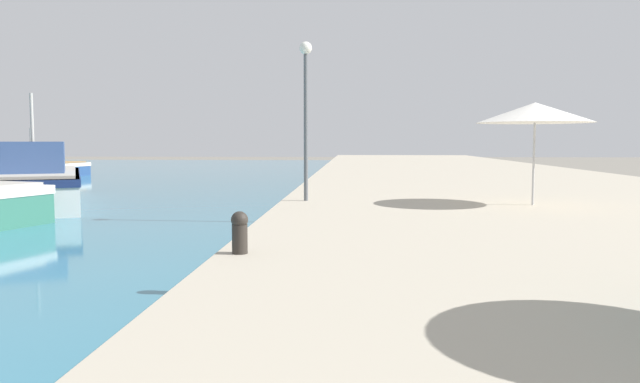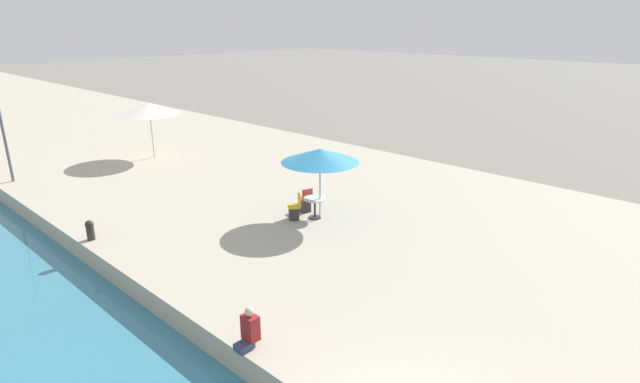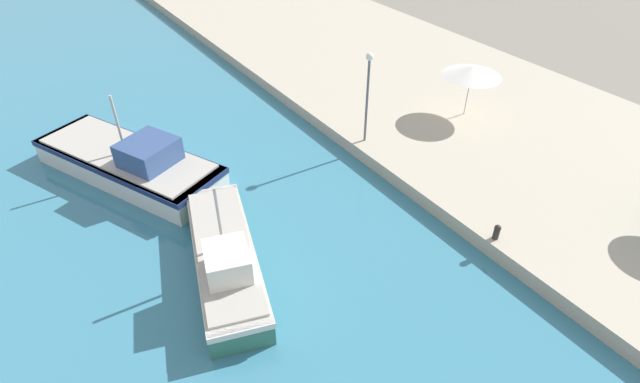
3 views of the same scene
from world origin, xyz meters
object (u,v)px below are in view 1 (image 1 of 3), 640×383
Objects in this scene: fishing_boat_mid at (34,183)px; mooring_bollard at (240,231)px; fishing_boat_far at (30,169)px; cafe_umbrella_white at (535,113)px; lamppost at (306,93)px.

fishing_boat_mid reaches higher than mooring_bollard.
fishing_boat_far is 14.98× the size of mooring_bollard.
fishing_boat_mid is 16.46m from mooring_bollard.
mooring_bollard is at bearing -130.40° from cafe_umbrella_white.
cafe_umbrella_white is at bearing -31.29° from fishing_boat_far.
mooring_bollard is (-6.59, -7.74, -2.14)m from cafe_umbrella_white.
fishing_boat_far is 32.90m from cafe_umbrella_white.
fishing_boat_mid is at bearing -53.06° from fishing_boat_far.
mooring_bollard is 9.04m from lamppost.
fishing_boat_mid reaches higher than cafe_umbrella_white.
lamppost is at bearing -38.21° from fishing_boat_far.
fishing_boat_mid is 17.66m from cafe_umbrella_white.
fishing_boat_far is at bearing 122.99° from mooring_bollard.
fishing_boat_mid is at bearing 127.87° from mooring_bollard.
cafe_umbrella_white is (16.70, -5.25, 2.32)m from fishing_boat_mid.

